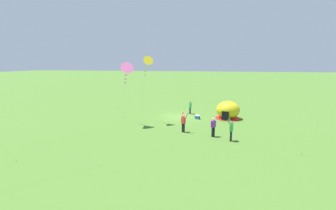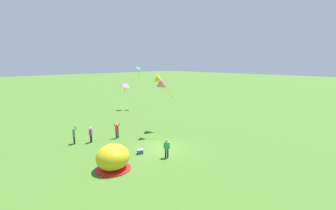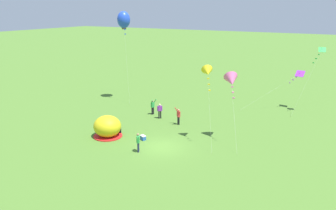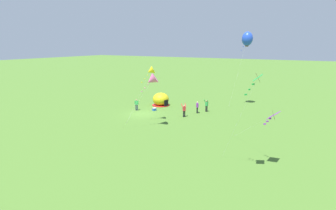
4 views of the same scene
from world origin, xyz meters
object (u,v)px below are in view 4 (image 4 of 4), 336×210
at_px(popup_tent, 161,99).
at_px(person_arms_raised, 184,110).
at_px(cooler_box, 154,109).
at_px(kite_blue, 247,39).
at_px(person_with_toddler, 207,105).
at_px(person_watching_sky, 137,104).
at_px(kite_green, 255,82).
at_px(person_far_back, 197,107).
at_px(kite_pink, 152,80).
at_px(kite_purple, 272,116).
at_px(kite_yellow, 151,71).

relative_size(popup_tent, person_arms_raised, 1.49).
height_order(cooler_box, kite_blue, kite_blue).
distance_m(person_with_toddler, kite_blue, 12.23).
xyz_separation_m(person_watching_sky, kite_green, (11.87, 19.35, 6.21)).
bearing_deg(person_with_toddler, person_far_back, -30.00).
distance_m(kite_green, kite_pink, 14.18).
xyz_separation_m(person_far_back, kite_purple, (12.66, 11.77, 3.25)).
relative_size(person_arms_raised, kite_purple, 0.29).
bearing_deg(kite_green, popup_tent, -132.73).
bearing_deg(person_watching_sky, person_arms_raised, 91.54).
bearing_deg(person_watching_sky, cooler_box, 114.98).
height_order(kite_blue, kite_pink, kite_blue).
distance_m(popup_tent, kite_green, 25.09).
height_order(person_arms_raised, kite_blue, kite_blue).
bearing_deg(kite_blue, person_with_toddler, -29.70).
xyz_separation_m(kite_purple, kite_pink, (-3.81, -13.83, 1.52)).
bearing_deg(kite_yellow, kite_green, 60.91).
bearing_deg(kite_yellow, person_arms_raised, 148.54).
relative_size(person_with_toddler, kite_green, 0.24).
distance_m(popup_tent, kite_purple, 23.94).
distance_m(kite_green, kite_purple, 3.84).
relative_size(person_watching_sky, kite_green, 0.22).
bearing_deg(kite_yellow, person_watching_sky, -127.41).
xyz_separation_m(kite_yellow, kite_pink, (1.82, 1.31, -0.83)).
bearing_deg(kite_yellow, kite_blue, 152.17).
distance_m(person_far_back, kite_yellow, 9.60).
bearing_deg(person_watching_sky, kite_blue, 129.85).
xyz_separation_m(popup_tent, person_far_back, (1.64, 7.15, -0.03)).
bearing_deg(cooler_box, kite_green, 52.44).
height_order(person_watching_sky, person_arms_raised, person_arms_raised).
distance_m(person_arms_raised, kite_pink, 7.81).
relative_size(person_far_back, kite_purple, 0.27).
height_order(person_with_toddler, kite_yellow, kite_yellow).
height_order(person_far_back, person_watching_sky, same).
relative_size(cooler_box, kite_blue, 0.05).
bearing_deg(person_with_toddler, kite_pink, -15.71).
relative_size(kite_purple, kite_yellow, 0.89).
xyz_separation_m(cooler_box, kite_green, (13.00, 16.91, 6.95)).
bearing_deg(kite_yellow, person_with_toddler, 153.66).
relative_size(person_arms_raised, kite_blue, 0.16).
distance_m(person_watching_sky, kite_purple, 22.82).
xyz_separation_m(cooler_box, kite_pink, (7.00, 4.15, 5.52)).
relative_size(kite_purple, kite_blue, 0.55).
bearing_deg(kite_green, person_far_back, -144.22).
bearing_deg(kite_pink, kite_purple, 74.61).
bearing_deg(kite_blue, person_arms_raised, -26.34).
height_order(kite_purple, kite_pink, kite_pink).
bearing_deg(kite_blue, cooler_box, -47.45).
bearing_deg(kite_green, cooler_box, -127.56).
bearing_deg(person_with_toddler, kite_yellow, -26.34).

